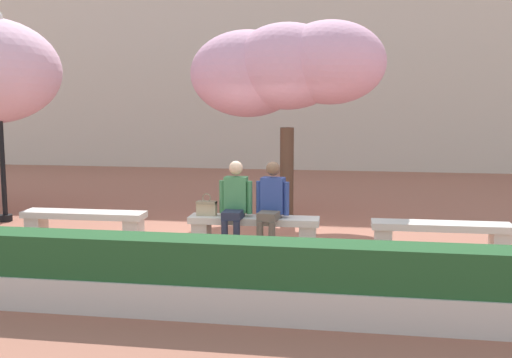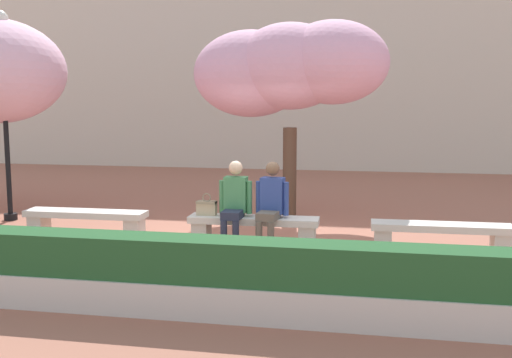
# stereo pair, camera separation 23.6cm
# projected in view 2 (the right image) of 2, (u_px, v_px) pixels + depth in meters

# --- Properties ---
(ground_plane) EXTENTS (100.00, 100.00, 0.00)m
(ground_plane) POSITION_uv_depth(u_px,v_px,m) (254.00, 246.00, 9.10)
(ground_plane) COLOR #9E604C
(building_facade) EXTENTS (28.00, 4.00, 9.81)m
(building_facade) POSITION_uv_depth(u_px,v_px,m) (322.00, 20.00, 20.25)
(building_facade) COLOR beige
(building_facade) RESTS_ON ground
(stone_bench_west_end) EXTENTS (1.98, 0.45, 0.45)m
(stone_bench_west_end) POSITION_uv_depth(u_px,v_px,m) (86.00, 219.00, 9.56)
(stone_bench_west_end) COLOR beige
(stone_bench_west_end) RESTS_ON ground
(stone_bench_near_west) EXTENTS (1.98, 0.45, 0.45)m
(stone_bench_near_west) POSITION_uv_depth(u_px,v_px,m) (254.00, 226.00, 9.06)
(stone_bench_near_west) COLOR beige
(stone_bench_near_west) RESTS_ON ground
(stone_bench_center) EXTENTS (1.98, 0.45, 0.45)m
(stone_bench_center) POSITION_uv_depth(u_px,v_px,m) (441.00, 233.00, 8.55)
(stone_bench_center) COLOR beige
(stone_bench_center) RESTS_ON ground
(person_seated_left) EXTENTS (0.51, 0.68, 1.29)m
(person_seated_left) POSITION_uv_depth(u_px,v_px,m) (234.00, 201.00, 9.00)
(person_seated_left) COLOR black
(person_seated_left) RESTS_ON ground
(person_seated_right) EXTENTS (0.51, 0.71, 1.29)m
(person_seated_right) POSITION_uv_depth(u_px,v_px,m) (271.00, 202.00, 8.90)
(person_seated_right) COLOR black
(person_seated_right) RESTS_ON ground
(handbag) EXTENTS (0.30, 0.15, 0.34)m
(handbag) POSITION_uv_depth(u_px,v_px,m) (207.00, 207.00, 9.15)
(handbag) COLOR tan
(handbag) RESTS_ON stone_bench_near_west
(cherry_tree_main) EXTENTS (3.66, 2.27, 3.63)m
(cherry_tree_main) POSITION_uv_depth(u_px,v_px,m) (289.00, 68.00, 11.03)
(cherry_tree_main) COLOR #513828
(cherry_tree_main) RESTS_ON ground
(lamp_post_with_banner) EXTENTS (0.54, 0.28, 3.78)m
(lamp_post_with_banner) POSITION_uv_depth(u_px,v_px,m) (5.00, 96.00, 10.77)
(lamp_post_with_banner) COLOR black
(lamp_post_with_banner) RESTS_ON ground
(planter_hedge_foreground) EXTENTS (11.34, 0.50, 0.80)m
(planter_hedge_foreground) POSITION_uv_depth(u_px,v_px,m) (198.00, 278.00, 6.15)
(planter_hedge_foreground) COLOR beige
(planter_hedge_foreground) RESTS_ON ground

